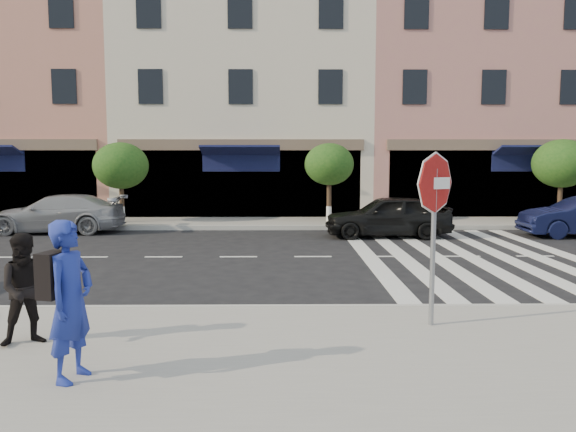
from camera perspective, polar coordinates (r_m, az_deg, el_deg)
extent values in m
plane|color=black|center=(11.22, -6.62, -7.80)|extent=(120.00, 120.00, 0.00)
cube|color=gray|center=(7.63, -9.60, -14.01)|extent=(60.00, 4.50, 0.15)
cube|color=gray|center=(22.01, -3.68, -0.72)|extent=(60.00, 3.00, 0.15)
cube|color=tan|center=(30.67, -24.77, 13.64)|extent=(10.00, 9.00, 14.00)
cube|color=beige|center=(28.02, -4.16, 11.86)|extent=(11.00, 9.00, 11.00)
cube|color=#B06C69|center=(29.93, 20.08, 13.07)|extent=(13.00, 9.00, 13.00)
cylinder|color=#473323|center=(22.55, -16.52, 1.43)|extent=(0.18, 0.18, 1.60)
cylinder|color=silver|center=(22.60, -16.48, 0.18)|extent=(0.20, 0.20, 0.60)
ellipsoid|color=#1C4814|center=(22.49, -16.63, 4.93)|extent=(2.10, 2.10, 1.79)
cylinder|color=#473323|center=(21.77, 4.18, 1.66)|extent=(0.18, 0.18, 1.71)
cylinder|color=silver|center=(21.82, 4.17, 0.21)|extent=(0.20, 0.20, 0.60)
ellipsoid|color=#1C4814|center=(21.71, 4.21, 5.28)|extent=(1.90, 1.90, 1.62)
cylinder|color=#473323|center=(24.26, 25.89, 1.45)|extent=(0.18, 0.18, 1.65)
cylinder|color=silver|center=(24.30, 25.83, 0.22)|extent=(0.20, 0.20, 0.60)
ellipsoid|color=#1C4814|center=(24.20, 26.04, 4.82)|extent=(2.20, 2.20, 1.87)
cylinder|color=gray|center=(8.64, 14.51, -3.15)|extent=(0.10, 0.10, 2.36)
cylinder|color=white|center=(8.53, 14.70, 3.25)|extent=(0.87, 0.34, 0.92)
cylinder|color=#9E1411|center=(8.51, 14.74, 3.24)|extent=(0.81, 0.33, 0.86)
cube|color=white|center=(8.49, 14.79, 3.23)|extent=(0.46, 0.19, 0.17)
imported|color=navy|center=(6.85, -21.21, -8.01)|extent=(0.59, 0.76, 1.83)
imported|color=black|center=(8.38, -24.96, -6.73)|extent=(0.92, 0.84, 1.52)
imported|color=gray|center=(21.32, -22.44, 0.22)|extent=(4.68, 2.00, 1.34)
imported|color=black|center=(18.94, 10.10, 0.01)|extent=(4.15, 1.67, 1.41)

